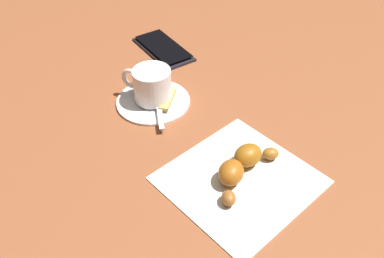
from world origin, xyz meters
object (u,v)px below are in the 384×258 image
(saucer, at_px, (153,100))
(cell_phone, at_px, (163,48))
(croissant, at_px, (241,166))
(napkin, at_px, (240,180))
(espresso_cup, at_px, (151,84))
(teaspoon, at_px, (158,97))
(sugar_packet, at_px, (168,99))

(saucer, relative_size, cell_phone, 0.81)
(croissant, bearing_deg, napkin, 119.01)
(napkin, relative_size, croissant, 1.41)
(espresso_cup, bearing_deg, teaspoon, -163.96)
(saucer, distance_m, sugar_packet, 0.03)
(saucer, bearing_deg, espresso_cup, -28.71)
(napkin, bearing_deg, espresso_cup, -18.42)
(croissant, distance_m, cell_phone, 0.38)
(saucer, xyz_separation_m, espresso_cup, (0.00, -0.00, 0.03))
(espresso_cup, distance_m, croissant, 0.23)
(cell_phone, bearing_deg, saucer, 122.00)
(saucer, distance_m, teaspoon, 0.01)
(saucer, relative_size, teaspoon, 1.28)
(espresso_cup, xyz_separation_m, teaspoon, (-0.01, -0.00, -0.03))
(saucer, distance_m, cell_phone, 0.18)
(sugar_packet, xyz_separation_m, croissant, (-0.19, 0.07, 0.01))
(teaspoon, bearing_deg, napkin, 160.11)
(teaspoon, bearing_deg, sugar_packet, -164.11)
(saucer, xyz_separation_m, sugar_packet, (-0.03, -0.01, 0.01))
(espresso_cup, relative_size, napkin, 0.47)
(teaspoon, relative_size, napkin, 0.52)
(espresso_cup, height_order, croissant, espresso_cup)
(espresso_cup, bearing_deg, saucer, 151.29)
(espresso_cup, height_order, napkin, espresso_cup)
(napkin, xyz_separation_m, cell_phone, (0.32, -0.23, 0.00))
(teaspoon, height_order, cell_phone, teaspoon)
(teaspoon, bearing_deg, saucer, 30.65)
(napkin, bearing_deg, croissant, -60.99)
(saucer, distance_m, croissant, 0.23)
(saucer, xyz_separation_m, croissant, (-0.22, 0.06, 0.01))
(espresso_cup, height_order, teaspoon, espresso_cup)
(saucer, bearing_deg, cell_phone, -58.00)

